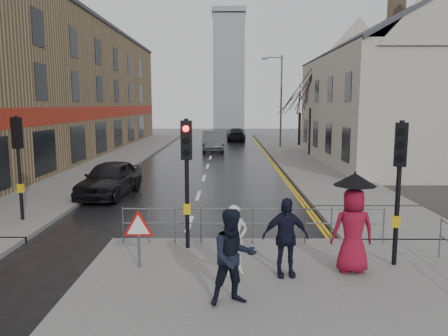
{
  "coord_description": "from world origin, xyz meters",
  "views": [
    {
      "loc": [
        1.24,
        -10.93,
        3.9
      ],
      "look_at": [
        1.14,
        2.74,
        1.9
      ],
      "focal_mm": 35.0,
      "sensor_mm": 36.0,
      "label": 1
    }
  ],
  "objects_px": {
    "pedestrian_d": "(285,237)",
    "car_parked": "(110,179)",
    "car_mid": "(213,141)",
    "pedestrian_b": "(234,257)",
    "pedestrian_with_umbrella": "(353,221)",
    "pedestrian_a": "(236,240)"
  },
  "relations": [
    {
      "from": "pedestrian_d",
      "to": "car_parked",
      "type": "bearing_deg",
      "value": 118.29
    },
    {
      "from": "pedestrian_d",
      "to": "car_mid",
      "type": "distance_m",
      "value": 27.72
    },
    {
      "from": "pedestrian_d",
      "to": "pedestrian_b",
      "type": "bearing_deg",
      "value": -136.24
    },
    {
      "from": "pedestrian_d",
      "to": "car_parked",
      "type": "xyz_separation_m",
      "value": [
        -6.29,
        9.1,
        -0.27
      ]
    },
    {
      "from": "pedestrian_b",
      "to": "car_mid",
      "type": "relative_size",
      "value": 0.36
    },
    {
      "from": "pedestrian_with_umbrella",
      "to": "pedestrian_d",
      "type": "xyz_separation_m",
      "value": [
        -1.54,
        -0.24,
        -0.3
      ]
    },
    {
      "from": "car_parked",
      "to": "car_mid",
      "type": "distance_m",
      "value": 18.9
    },
    {
      "from": "pedestrian_b",
      "to": "pedestrian_d",
      "type": "distance_m",
      "value": 1.8
    },
    {
      "from": "pedestrian_b",
      "to": "car_parked",
      "type": "height_order",
      "value": "pedestrian_b"
    },
    {
      "from": "pedestrian_d",
      "to": "pedestrian_a",
      "type": "bearing_deg",
      "value": 167.29
    },
    {
      "from": "pedestrian_with_umbrella",
      "to": "pedestrian_d",
      "type": "relative_size",
      "value": 1.29
    },
    {
      "from": "pedestrian_with_umbrella",
      "to": "pedestrian_d",
      "type": "height_order",
      "value": "pedestrian_with_umbrella"
    },
    {
      "from": "pedestrian_d",
      "to": "pedestrian_with_umbrella",
      "type": "bearing_deg",
      "value": 2.6
    },
    {
      "from": "pedestrian_with_umbrella",
      "to": "car_parked",
      "type": "xyz_separation_m",
      "value": [
        -7.83,
        8.85,
        -0.57
      ]
    },
    {
      "from": "pedestrian_d",
      "to": "car_mid",
      "type": "xyz_separation_m",
      "value": [
        -2.47,
        27.61,
        -0.18
      ]
    },
    {
      "from": "pedestrian_a",
      "to": "pedestrian_b",
      "type": "bearing_deg",
      "value": -116.89
    },
    {
      "from": "pedestrian_b",
      "to": "car_parked",
      "type": "xyz_separation_m",
      "value": [
        -5.13,
        10.48,
        -0.31
      ]
    },
    {
      "from": "pedestrian_with_umbrella",
      "to": "car_parked",
      "type": "relative_size",
      "value": 0.51
    },
    {
      "from": "pedestrian_a",
      "to": "pedestrian_d",
      "type": "relative_size",
      "value": 0.88
    },
    {
      "from": "pedestrian_b",
      "to": "pedestrian_with_umbrella",
      "type": "relative_size",
      "value": 0.81
    },
    {
      "from": "pedestrian_b",
      "to": "pedestrian_d",
      "type": "xyz_separation_m",
      "value": [
        1.15,
        1.38,
        -0.04
      ]
    },
    {
      "from": "pedestrian_b",
      "to": "car_mid",
      "type": "bearing_deg",
      "value": 76.31
    }
  ]
}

